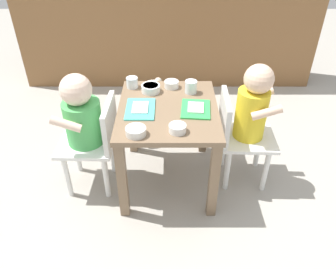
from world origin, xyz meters
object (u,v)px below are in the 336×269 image
Objects in this scene: veggie_bowl_far at (178,128)px; dog at (146,99)px; food_tray_right at (196,109)px; seated_child_right at (249,112)px; dining_table at (168,123)px; veggie_bowl_near at (151,88)px; cereal_bowl_right_side at (136,131)px; cereal_bowl_left_side at (171,84)px; water_cup_left at (191,88)px; food_tray_left at (140,109)px; water_cup_right at (132,83)px; seated_child_left at (85,120)px.

dog is at bearing 104.01° from veggie_bowl_far.
dog is 0.81m from veggie_bowl_far.
seated_child_right is at bearing 7.36° from food_tray_right.
food_tray_right reaches higher than dining_table.
food_tray_right is at bearing -39.28° from veggie_bowl_near.
seated_child_right is 7.54× the size of cereal_bowl_right_side.
cereal_bowl_left_side is (0.16, -0.32, 0.27)m from dog.
seated_child_right is 0.32m from water_cup_left.
seated_child_right reaches higher than cereal_bowl_left_side.
water_cup_left is 0.37m from veggie_bowl_far.
food_tray_left is 3.22× the size of water_cup_right.
cereal_bowl_right_side is at bearing -96.96° from veggie_bowl_near.
seated_child_right reaches higher than water_cup_right.
seated_child_left reaches higher than dining_table.
seated_child_right reaches higher than veggie_bowl_near.
water_cup_right is (0.21, 0.25, 0.07)m from seated_child_left.
food_tray_right is 0.34m from cereal_bowl_right_side.
water_cup_left is (0.52, 0.19, 0.08)m from seated_child_left.
seated_child_right is 10.25× the size of water_cup_left.
seated_child_right is at bearing -18.41° from water_cup_right.
dog is at bearing 91.00° from food_tray_left.
seated_child_right reaches higher than veggie_bowl_far.
seated_child_right is 0.60m from cereal_bowl_right_side.
water_cup_left is 0.87× the size of cereal_bowl_left_side.
veggie_bowl_near is at bearing 177.42° from water_cup_left.
cereal_bowl_left_side is (-0.11, 0.23, 0.01)m from food_tray_right.
water_cup_right is 0.69× the size of cereal_bowl_right_side.
water_cup_left is (-0.28, 0.14, 0.07)m from seated_child_right.
veggie_bowl_near is at bearing 32.21° from seated_child_left.
water_cup_left reaches higher than water_cup_right.
seated_child_right is at bearing -26.01° from water_cup_left.
seated_child_right is 0.43m from veggie_bowl_far.
seated_child_left is 0.38m from veggie_bowl_near.
cereal_bowl_left_side is (0.15, 0.23, 0.01)m from food_tray_left.
water_cup_right is (-0.31, 0.06, -0.00)m from water_cup_left.
water_cup_left reaches higher than food_tray_right.
dining_table is 0.22m from veggie_bowl_near.
seated_child_left is 3.27× the size of food_tray_left.
food_tray_right is at bearing -172.64° from seated_child_right.
water_cup_right is at bearing 104.04° from food_tray_left.
dog is 0.46m from veggie_bowl_near.
cereal_bowl_left_side is at bearing 84.92° from dining_table.
seated_child_left is at bearing 159.18° from veggie_bowl_far.
seated_child_left is (-0.41, -0.04, 0.04)m from dining_table.
dining_table is at bearing 58.61° from cereal_bowl_right_side.
dog is 0.61m from food_tray_left.
veggie_bowl_near is at bearing 76.85° from food_tray_left.
food_tray_left is 0.27m from food_tray_right.
veggie_bowl_far is at bearing -46.58° from food_tray_left.
veggie_bowl_far reaches higher than dining_table.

